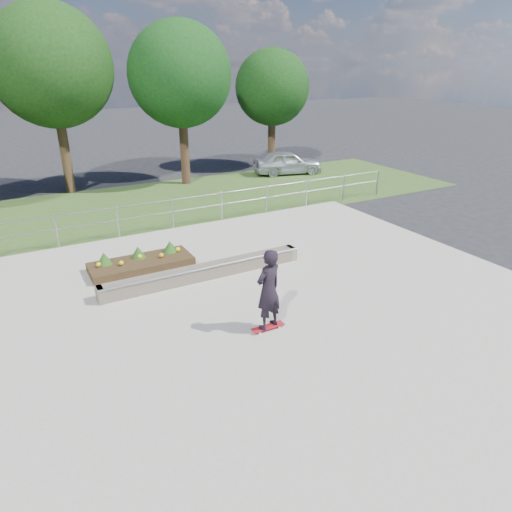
{
  "coord_description": "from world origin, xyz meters",
  "views": [
    {
      "loc": [
        -5.09,
        -8.07,
        5.71
      ],
      "look_at": [
        0.2,
        1.5,
        1.1
      ],
      "focal_mm": 32.0,
      "sensor_mm": 36.0,
      "label": 1
    }
  ],
  "objects_px": {
    "planter_bed": "(141,262)",
    "parked_car": "(288,162)",
    "skateboarder": "(268,290)",
    "grind_ledge": "(205,272)"
  },
  "relations": [
    {
      "from": "planter_bed",
      "to": "parked_car",
      "type": "height_order",
      "value": "parked_car"
    },
    {
      "from": "grind_ledge",
      "to": "planter_bed",
      "type": "xyz_separation_m",
      "value": [
        -1.4,
        1.62,
        -0.02
      ]
    },
    {
      "from": "grind_ledge",
      "to": "skateboarder",
      "type": "height_order",
      "value": "skateboarder"
    },
    {
      "from": "grind_ledge",
      "to": "skateboarder",
      "type": "relative_size",
      "value": 3.03
    },
    {
      "from": "planter_bed",
      "to": "skateboarder",
      "type": "height_order",
      "value": "skateboarder"
    },
    {
      "from": "skateboarder",
      "to": "parked_car",
      "type": "bearing_deg",
      "value": 55.86
    },
    {
      "from": "skateboarder",
      "to": "parked_car",
      "type": "distance_m",
      "value": 16.51
    },
    {
      "from": "planter_bed",
      "to": "parked_car",
      "type": "xyz_separation_m",
      "value": [
        10.84,
        8.81,
        0.4
      ]
    },
    {
      "from": "planter_bed",
      "to": "skateboarder",
      "type": "bearing_deg",
      "value": -72.0
    },
    {
      "from": "planter_bed",
      "to": "parked_car",
      "type": "relative_size",
      "value": 0.79
    }
  ]
}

